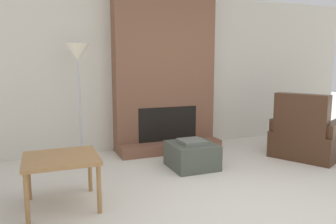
{
  "coord_description": "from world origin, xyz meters",
  "views": [
    {
      "loc": [
        -1.95,
        -2.38,
        1.43
      ],
      "look_at": [
        0.0,
        2.57,
        0.65
      ],
      "focal_mm": 35.0,
      "sensor_mm": 36.0,
      "label": 1
    }
  ],
  "objects_px": {
    "ottoman": "(192,155)",
    "armchair": "(306,138)",
    "side_table": "(61,162)",
    "floor_lamp_left": "(78,58)"
  },
  "relations": [
    {
      "from": "ottoman",
      "to": "floor_lamp_left",
      "type": "height_order",
      "value": "floor_lamp_left"
    },
    {
      "from": "ottoman",
      "to": "side_table",
      "type": "relative_size",
      "value": 0.88
    },
    {
      "from": "armchair",
      "to": "side_table",
      "type": "xyz_separation_m",
      "value": [
        -3.63,
        -0.48,
        0.17
      ]
    },
    {
      "from": "ottoman",
      "to": "floor_lamp_left",
      "type": "relative_size",
      "value": 0.37
    },
    {
      "from": "floor_lamp_left",
      "to": "ottoman",
      "type": "bearing_deg",
      "value": -33.3
    },
    {
      "from": "side_table",
      "to": "floor_lamp_left",
      "type": "distance_m",
      "value": 1.92
    },
    {
      "from": "ottoman",
      "to": "armchair",
      "type": "xyz_separation_m",
      "value": [
        1.87,
        -0.17,
        0.11
      ]
    },
    {
      "from": "ottoman",
      "to": "floor_lamp_left",
      "type": "bearing_deg",
      "value": 146.7
    },
    {
      "from": "armchair",
      "to": "floor_lamp_left",
      "type": "distance_m",
      "value": 3.64
    },
    {
      "from": "side_table",
      "to": "armchair",
      "type": "bearing_deg",
      "value": 7.55
    }
  ]
}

